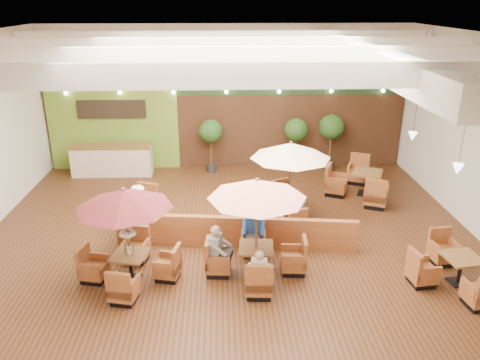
{
  "coord_description": "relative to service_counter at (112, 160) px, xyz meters",
  "views": [
    {
      "loc": [
        -0.21,
        -11.96,
        6.39
      ],
      "look_at": [
        0.3,
        0.5,
        1.5
      ],
      "focal_mm": 35.0,
      "sensor_mm": 36.0,
      "label": 1
    }
  ],
  "objects": [
    {
      "name": "room",
      "position": [
        4.65,
        -3.88,
        3.05
      ],
      "size": [
        14.04,
        14.0,
        5.52
      ],
      "color": "#381E0F",
      "rests_on": "ground"
    },
    {
      "name": "service_counter",
      "position": [
        0.0,
        0.0,
        0.0
      ],
      "size": [
        3.0,
        0.75,
        1.18
      ],
      "color": "beige",
      "rests_on": "ground"
    },
    {
      "name": "booth_divider",
      "position": [
        4.54,
        -5.8,
        -0.13
      ],
      "size": [
        6.48,
        0.95,
        0.9
      ],
      "primitive_type": "cube",
      "rotation": [
        0.0,
        0.0,
        -0.12
      ],
      "color": "brown",
      "rests_on": "ground"
    },
    {
      "name": "table_0",
      "position": [
        1.96,
        -7.27,
        1.06
      ],
      "size": [
        2.44,
        2.44,
        2.42
      ],
      "rotation": [
        0.0,
        0.0,
        -0.21
      ],
      "color": "brown",
      "rests_on": "ground"
    },
    {
      "name": "table_1",
      "position": [
        4.99,
        -7.11,
        1.15
      ],
      "size": [
        2.5,
        2.5,
        2.54
      ],
      "rotation": [
        0.0,
        0.0,
        -0.08
      ],
      "color": "brown",
      "rests_on": "ground"
    },
    {
      "name": "table_2",
      "position": [
        6.12,
        -4.28,
        1.26
      ],
      "size": [
        2.51,
        2.66,
        2.55
      ],
      "rotation": [
        0.0,
        0.0,
        0.4
      ],
      "color": "brown",
      "rests_on": "ground"
    },
    {
      "name": "table_3",
      "position": [
        1.79,
        -4.76,
        -0.08
      ],
      "size": [
        1.13,
        2.84,
        1.58
      ],
      "rotation": [
        0.0,
        0.0,
        -0.29
      ],
      "color": "brown",
      "rests_on": "ground"
    },
    {
      "name": "table_4",
      "position": [
        9.54,
        -7.75,
        -0.25
      ],
      "size": [
        1.69,
        2.47,
        0.9
      ],
      "rotation": [
        0.0,
        0.0,
        0.13
      ],
      "color": "brown",
      "rests_on": "ground"
    },
    {
      "name": "table_5",
      "position": [
        8.85,
        -2.29,
        -0.19
      ],
      "size": [
        2.13,
        3.02,
        1.06
      ],
      "rotation": [
        0.0,
        0.0,
        -0.41
      ],
      "color": "brown",
      "rests_on": "ground"
    },
    {
      "name": "topiary_0",
      "position": [
        3.78,
        0.2,
        0.97
      ],
      "size": [
        0.9,
        0.9,
        2.08
      ],
      "color": "black",
      "rests_on": "ground"
    },
    {
      "name": "topiary_1",
      "position": [
        7.05,
        0.2,
        0.98
      ],
      "size": [
        0.9,
        0.9,
        2.09
      ],
      "color": "black",
      "rests_on": "ground"
    },
    {
      "name": "topiary_2",
      "position": [
        8.41,
        0.2,
        1.08
      ],
      "size": [
        0.96,
        0.96,
        2.24
      ],
      "color": "black",
      "rests_on": "ground"
    },
    {
      "name": "diner_0",
      "position": [
        4.99,
        -8.03,
        0.15
      ],
      "size": [
        0.38,
        0.32,
        0.72
      ],
      "rotation": [
        0.0,
        0.0,
        -0.15
      ],
      "color": "silver",
      "rests_on": "ground"
    },
    {
      "name": "diner_1",
      "position": [
        4.99,
        -6.18,
        0.2
      ],
      "size": [
        0.44,
        0.37,
        0.85
      ],
      "rotation": [
        0.0,
        0.0,
        3.01
      ],
      "color": "#224993",
      "rests_on": "ground"
    },
    {
      "name": "diner_2",
      "position": [
        4.06,
        -7.11,
        0.19
      ],
      "size": [
        0.41,
        0.46,
        0.85
      ],
      "rotation": [
        0.0,
        0.0,
        4.46
      ],
      "color": "gray",
      "rests_on": "ground"
    },
    {
      "name": "diner_3",
      "position": [
        6.18,
        -5.21,
        0.18
      ],
      "size": [
        0.46,
        0.44,
        0.8
      ],
      "rotation": [
        0.0,
        0.0,
        0.55
      ],
      "color": "#224993",
      "rests_on": "ground"
    },
    {
      "name": "diner_4",
      "position": [
        6.18,
        -5.21,
        0.14
      ],
      "size": [
        0.38,
        0.34,
        0.71
      ],
      "rotation": [
        0.0,
        0.0,
        0.23
      ],
      "color": "silver",
      "rests_on": "ground"
    }
  ]
}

